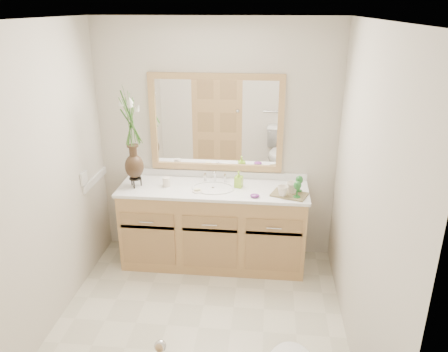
# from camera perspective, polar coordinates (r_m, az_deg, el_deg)

# --- Properties ---
(floor) EXTENTS (2.60, 2.60, 0.00)m
(floor) POSITION_cam_1_polar(r_m,az_deg,el_deg) (3.83, -3.33, -19.14)
(floor) COLOR beige
(floor) RESTS_ON ground
(ceiling) EXTENTS (2.40, 2.60, 0.02)m
(ceiling) POSITION_cam_1_polar(r_m,az_deg,el_deg) (2.91, -4.39, 19.68)
(ceiling) COLOR white
(ceiling) RESTS_ON wall_back
(wall_back) EXTENTS (2.40, 0.02, 2.40)m
(wall_back) POSITION_cam_1_polar(r_m,az_deg,el_deg) (4.39, -0.99, 4.38)
(wall_back) COLOR beige
(wall_back) RESTS_ON floor
(wall_front) EXTENTS (2.40, 0.02, 2.40)m
(wall_front) POSITION_cam_1_polar(r_m,az_deg,el_deg) (2.09, -9.92, -16.98)
(wall_front) COLOR beige
(wall_front) RESTS_ON floor
(wall_left) EXTENTS (0.02, 2.60, 2.40)m
(wall_left) POSITION_cam_1_polar(r_m,az_deg,el_deg) (3.57, -23.13, -1.47)
(wall_left) COLOR beige
(wall_left) RESTS_ON floor
(wall_right) EXTENTS (0.02, 2.60, 2.40)m
(wall_right) POSITION_cam_1_polar(r_m,az_deg,el_deg) (3.21, 17.85, -3.25)
(wall_right) COLOR beige
(wall_right) RESTS_ON floor
(vanity) EXTENTS (1.80, 0.55, 0.80)m
(vanity) POSITION_cam_1_polar(r_m,az_deg,el_deg) (4.43, -1.37, -6.65)
(vanity) COLOR tan
(vanity) RESTS_ON floor
(counter) EXTENTS (1.84, 0.57, 0.03)m
(counter) POSITION_cam_1_polar(r_m,az_deg,el_deg) (4.25, -1.42, -1.71)
(counter) COLOR white
(counter) RESTS_ON vanity
(sink) EXTENTS (0.38, 0.34, 0.23)m
(sink) POSITION_cam_1_polar(r_m,az_deg,el_deg) (4.25, -1.44, -2.28)
(sink) COLOR white
(sink) RESTS_ON counter
(mirror) EXTENTS (1.32, 0.04, 0.97)m
(mirror) POSITION_cam_1_polar(r_m,az_deg,el_deg) (4.31, -1.05, 6.90)
(mirror) COLOR white
(mirror) RESTS_ON wall_back
(switch_plate) EXTENTS (0.02, 0.12, 0.12)m
(switch_plate) POSITION_cam_1_polar(r_m,az_deg,el_deg) (4.28, -17.84, -0.26)
(switch_plate) COLOR white
(switch_plate) RESTS_ON wall_left
(door) EXTENTS (0.80, 0.03, 2.00)m
(door) POSITION_cam_1_polar(r_m,az_deg,el_deg) (2.31, -17.11, -19.67)
(door) COLOR tan
(door) RESTS_ON floor
(flower_vase) EXTENTS (0.21, 0.21, 0.88)m
(flower_vase) POSITION_cam_1_polar(r_m,az_deg,el_deg) (4.17, -12.02, 6.22)
(flower_vase) COLOR black
(flower_vase) RESTS_ON counter
(tumbler) EXTENTS (0.07, 0.07, 0.09)m
(tumbler) POSITION_cam_1_polar(r_m,az_deg,el_deg) (4.30, -7.55, -0.75)
(tumbler) COLOR silver
(tumbler) RESTS_ON counter
(soap_dish) EXTENTS (0.09, 0.09, 0.03)m
(soap_dish) POSITION_cam_1_polar(r_m,az_deg,el_deg) (4.16, -3.52, -1.95)
(soap_dish) COLOR silver
(soap_dish) RESTS_ON counter
(soap_bottle) EXTENTS (0.08, 0.08, 0.15)m
(soap_bottle) POSITION_cam_1_polar(r_m,az_deg,el_deg) (4.24, 1.93, -0.52)
(soap_bottle) COLOR #9CDA33
(soap_bottle) RESTS_ON counter
(purple_dish) EXTENTS (0.11, 0.09, 0.03)m
(purple_dish) POSITION_cam_1_polar(r_m,az_deg,el_deg) (4.04, 4.06, -2.57)
(purple_dish) COLOR #6E297D
(purple_dish) RESTS_ON counter
(tray) EXTENTS (0.37, 0.31, 0.02)m
(tray) POSITION_cam_1_polar(r_m,az_deg,el_deg) (4.12, 8.51, -2.40)
(tray) COLOR brown
(tray) RESTS_ON counter
(mug_left) EXTENTS (0.12, 0.11, 0.10)m
(mug_left) POSITION_cam_1_polar(r_m,az_deg,el_deg) (4.05, 7.67, -1.89)
(mug_left) COLOR silver
(mug_left) RESTS_ON tray
(mug_right) EXTENTS (0.15, 0.15, 0.11)m
(mug_right) POSITION_cam_1_polar(r_m,az_deg,el_deg) (4.12, 8.92, -1.44)
(mug_right) COLOR silver
(mug_right) RESTS_ON tray
(goblet_front) EXTENTS (0.07, 0.07, 0.16)m
(goblet_front) POSITION_cam_1_polar(r_m,az_deg,el_deg) (4.02, 9.57, -1.33)
(goblet_front) COLOR #226828
(goblet_front) RESTS_ON tray
(goblet_back) EXTENTS (0.07, 0.07, 0.15)m
(goblet_back) POSITION_cam_1_polar(r_m,az_deg,el_deg) (4.15, 9.80, -0.62)
(goblet_back) COLOR #226828
(goblet_back) RESTS_ON tray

